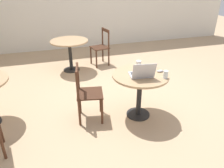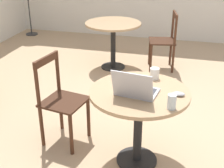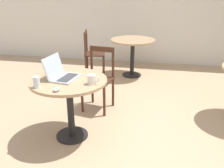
{
  "view_description": "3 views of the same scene",
  "coord_description": "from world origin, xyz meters",
  "px_view_note": "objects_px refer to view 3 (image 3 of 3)",
  "views": [
    {
      "loc": [
        -3.34,
        1.24,
        2.03
      ],
      "look_at": [
        -0.51,
        0.38,
        0.53
      ],
      "focal_mm": 35.0,
      "sensor_mm": 36.0,
      "label": 1
    },
    {
      "loc": [
        -2.95,
        -0.37,
        1.86
      ],
      "look_at": [
        -0.41,
        0.29,
        0.62
      ],
      "focal_mm": 50.0,
      "sensor_mm": 36.0,
      "label": 2
    },
    {
      "loc": [
        0.26,
        -2.4,
        1.66
      ],
      "look_at": [
        -0.26,
        0.36,
        0.55
      ],
      "focal_mm": 40.0,
      "sensor_mm": 36.0,
      "label": 3
    }
  ],
  "objects_px": {
    "mouse": "(57,89)",
    "cafe_table_near": "(69,91)",
    "mug": "(92,79)",
    "laptop": "(62,74)",
    "chair_far_left": "(93,54)",
    "drinking_glass": "(36,82)",
    "cafe_table_far": "(133,46)",
    "chair_near_back": "(99,79)"
  },
  "relations": [
    {
      "from": "chair_far_left",
      "to": "mouse",
      "type": "bearing_deg",
      "value": -83.09
    },
    {
      "from": "chair_far_left",
      "to": "laptop",
      "type": "distance_m",
      "value": 2.13
    },
    {
      "from": "drinking_glass",
      "to": "chair_far_left",
      "type": "bearing_deg",
      "value": 91.71
    },
    {
      "from": "cafe_table_near",
      "to": "laptop",
      "type": "bearing_deg",
      "value": 167.89
    },
    {
      "from": "chair_far_left",
      "to": "drinking_glass",
      "type": "bearing_deg",
      "value": -88.29
    },
    {
      "from": "cafe_table_near",
      "to": "chair_near_back",
      "type": "bearing_deg",
      "value": 79.63
    },
    {
      "from": "mug",
      "to": "drinking_glass",
      "type": "bearing_deg",
      "value": -159.19
    },
    {
      "from": "cafe_table_near",
      "to": "drinking_glass",
      "type": "relative_size",
      "value": 7.33
    },
    {
      "from": "laptop",
      "to": "drinking_glass",
      "type": "bearing_deg",
      "value": -116.78
    },
    {
      "from": "chair_near_back",
      "to": "cafe_table_near",
      "type": "bearing_deg",
      "value": -100.37
    },
    {
      "from": "mouse",
      "to": "laptop",
      "type": "bearing_deg",
      "value": 102.54
    },
    {
      "from": "cafe_table_near",
      "to": "mug",
      "type": "bearing_deg",
      "value": -16.55
    },
    {
      "from": "mouse",
      "to": "mug",
      "type": "distance_m",
      "value": 0.37
    },
    {
      "from": "mug",
      "to": "laptop",
      "type": "bearing_deg",
      "value": 164.4
    },
    {
      "from": "mouse",
      "to": "mug",
      "type": "height_order",
      "value": "mug"
    },
    {
      "from": "mug",
      "to": "cafe_table_near",
      "type": "bearing_deg",
      "value": 163.45
    },
    {
      "from": "cafe_table_far",
      "to": "chair_near_back",
      "type": "bearing_deg",
      "value": -101.64
    },
    {
      "from": "cafe_table_far",
      "to": "chair_far_left",
      "type": "xyz_separation_m",
      "value": [
        -0.75,
        -0.15,
        -0.14
      ]
    },
    {
      "from": "cafe_table_far",
      "to": "mug",
      "type": "relative_size",
      "value": 6.76
    },
    {
      "from": "chair_far_left",
      "to": "mouse",
      "type": "xyz_separation_m",
      "value": [
        0.29,
        -2.43,
        0.29
      ]
    },
    {
      "from": "chair_near_back",
      "to": "mug",
      "type": "height_order",
      "value": "chair_near_back"
    },
    {
      "from": "laptop",
      "to": "cafe_table_far",
      "type": "bearing_deg",
      "value": 76.82
    },
    {
      "from": "cafe_table_near",
      "to": "drinking_glass",
      "type": "bearing_deg",
      "value": -129.19
    },
    {
      "from": "cafe_table_near",
      "to": "chair_far_left",
      "type": "height_order",
      "value": "chair_far_left"
    },
    {
      "from": "cafe_table_near",
      "to": "cafe_table_far",
      "type": "height_order",
      "value": "same"
    },
    {
      "from": "chair_near_back",
      "to": "drinking_glass",
      "type": "xyz_separation_m",
      "value": [
        -0.37,
        -1.06,
        0.33
      ]
    },
    {
      "from": "mug",
      "to": "chair_far_left",
      "type": "bearing_deg",
      "value": 104.82
    },
    {
      "from": "laptop",
      "to": "mouse",
      "type": "height_order",
      "value": "laptop"
    },
    {
      "from": "laptop",
      "to": "mug",
      "type": "distance_m",
      "value": 0.37
    },
    {
      "from": "drinking_glass",
      "to": "chair_near_back",
      "type": "bearing_deg",
      "value": 70.79
    },
    {
      "from": "cafe_table_near",
      "to": "chair_far_left",
      "type": "relative_size",
      "value": 0.95
    },
    {
      "from": "cafe_table_far",
      "to": "mouse",
      "type": "bearing_deg",
      "value": -99.94
    },
    {
      "from": "cafe_table_far",
      "to": "laptop",
      "type": "distance_m",
      "value": 2.31
    },
    {
      "from": "cafe_table_far",
      "to": "mug",
      "type": "height_order",
      "value": "mug"
    },
    {
      "from": "cafe_table_near",
      "to": "cafe_table_far",
      "type": "bearing_deg",
      "value": 78.8
    },
    {
      "from": "cafe_table_near",
      "to": "chair_near_back",
      "type": "height_order",
      "value": "chair_near_back"
    },
    {
      "from": "laptop",
      "to": "mug",
      "type": "height_order",
      "value": "laptop"
    },
    {
      "from": "mug",
      "to": "chair_near_back",
      "type": "bearing_deg",
      "value": 99.16
    },
    {
      "from": "cafe_table_near",
      "to": "mug",
      "type": "distance_m",
      "value": 0.35
    },
    {
      "from": "mouse",
      "to": "cafe_table_near",
      "type": "bearing_deg",
      "value": 89.31
    },
    {
      "from": "laptop",
      "to": "drinking_glass",
      "type": "distance_m",
      "value": 0.33
    },
    {
      "from": "chair_far_left",
      "to": "mouse",
      "type": "height_order",
      "value": "chair_far_left"
    }
  ]
}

